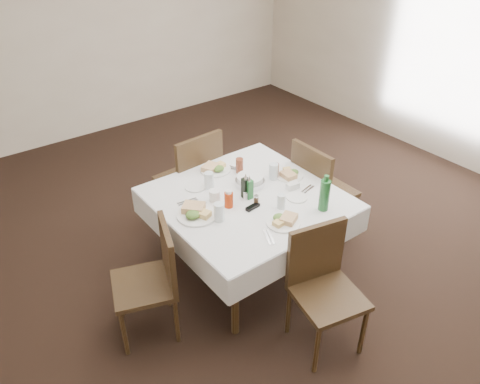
% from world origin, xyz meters
% --- Properties ---
extents(ground_plane, '(7.00, 7.00, 0.00)m').
position_xyz_m(ground_plane, '(0.00, 0.00, 0.00)').
color(ground_plane, black).
extents(room_shell, '(6.04, 7.04, 2.80)m').
position_xyz_m(room_shell, '(0.00, 0.00, 1.71)').
color(room_shell, beige).
rests_on(room_shell, ground).
extents(dining_table, '(1.35, 1.35, 0.76)m').
position_xyz_m(dining_table, '(-0.18, 0.05, 0.68)').
color(dining_table, black).
rests_on(dining_table, ground).
extents(chair_north, '(0.51, 0.51, 1.02)m').
position_xyz_m(chair_north, '(-0.20, 0.84, 0.58)').
color(chair_north, black).
rests_on(chair_north, ground).
extents(chair_south, '(0.52, 0.52, 0.93)m').
position_xyz_m(chair_south, '(-0.19, -0.81, 0.53)').
color(chair_south, black).
rests_on(chair_south, ground).
extents(chair_east, '(0.46, 0.46, 0.98)m').
position_xyz_m(chair_east, '(0.60, 0.03, 0.56)').
color(chair_east, black).
rests_on(chair_east, ground).
extents(chair_west, '(0.54, 0.54, 0.90)m').
position_xyz_m(chair_west, '(-1.08, -0.05, 0.51)').
color(chair_west, black).
rests_on(chair_west, ground).
extents(meal_north, '(0.27, 0.27, 0.06)m').
position_xyz_m(meal_north, '(-0.16, 0.54, 0.78)').
color(meal_north, white).
rests_on(meal_north, dining_table).
extents(meal_south, '(0.25, 0.25, 0.05)m').
position_xyz_m(meal_south, '(-0.19, -0.38, 0.78)').
color(meal_south, white).
rests_on(meal_south, dining_table).
extents(meal_east, '(0.24, 0.24, 0.05)m').
position_xyz_m(meal_east, '(0.29, 0.08, 0.78)').
color(meal_east, white).
rests_on(meal_east, dining_table).
extents(meal_west, '(0.30, 0.30, 0.07)m').
position_xyz_m(meal_west, '(-0.64, 0.08, 0.79)').
color(meal_west, white).
rests_on(meal_west, dining_table).
extents(side_plate_a, '(0.17, 0.17, 0.01)m').
position_xyz_m(side_plate_a, '(-0.44, 0.41, 0.77)').
color(side_plate_a, white).
rests_on(side_plate_a, dining_table).
extents(side_plate_b, '(0.16, 0.16, 0.01)m').
position_xyz_m(side_plate_b, '(0.11, -0.20, 0.77)').
color(side_plate_b, white).
rests_on(side_plate_b, dining_table).
extents(water_n, '(0.08, 0.08, 0.14)m').
position_xyz_m(water_n, '(-0.35, 0.34, 0.83)').
color(water_n, silver).
rests_on(water_n, dining_table).
extents(water_s, '(0.06, 0.06, 0.11)m').
position_xyz_m(water_s, '(-0.07, -0.22, 0.82)').
color(water_s, silver).
rests_on(water_s, dining_table).
extents(water_e, '(0.07, 0.07, 0.14)m').
position_xyz_m(water_e, '(0.16, 0.14, 0.83)').
color(water_e, silver).
rests_on(water_e, dining_table).
extents(water_w, '(0.08, 0.08, 0.14)m').
position_xyz_m(water_w, '(-0.54, -0.07, 0.83)').
color(water_w, silver).
rests_on(water_w, dining_table).
extents(iced_tea_a, '(0.06, 0.06, 0.13)m').
position_xyz_m(iced_tea_a, '(-0.01, 0.39, 0.83)').
color(iced_tea_a, brown).
rests_on(iced_tea_a, dining_table).
extents(iced_tea_b, '(0.06, 0.06, 0.13)m').
position_xyz_m(iced_tea_b, '(0.17, 0.14, 0.83)').
color(iced_tea_b, brown).
rests_on(iced_tea_b, dining_table).
extents(bread_basket, '(0.24, 0.24, 0.08)m').
position_xyz_m(bread_basket, '(-0.06, 0.18, 0.80)').
color(bread_basket, silver).
rests_on(bread_basket, dining_table).
extents(oil_cruet_dark, '(0.05, 0.05, 0.22)m').
position_xyz_m(oil_cruet_dark, '(-0.20, 0.05, 0.86)').
color(oil_cruet_dark, black).
rests_on(oil_cruet_dark, dining_table).
extents(oil_cruet_green, '(0.05, 0.05, 0.20)m').
position_xyz_m(oil_cruet_green, '(-0.18, 0.03, 0.85)').
color(oil_cruet_green, '#22652E').
rests_on(oil_cruet_green, dining_table).
extents(ketchup_bottle, '(0.07, 0.07, 0.14)m').
position_xyz_m(ketchup_bottle, '(-0.38, 0.02, 0.83)').
color(ketchup_bottle, '#B72D08').
rests_on(ketchup_bottle, dining_table).
extents(salt_shaker, '(0.03, 0.03, 0.07)m').
position_xyz_m(salt_shaker, '(-0.22, 0.03, 0.80)').
color(salt_shaker, white).
rests_on(salt_shaker, dining_table).
extents(pepper_shaker, '(0.04, 0.04, 0.08)m').
position_xyz_m(pepper_shaker, '(-0.20, -0.08, 0.80)').
color(pepper_shaker, '#402C1B').
rests_on(pepper_shaker, dining_table).
extents(coffee_mug, '(0.14, 0.14, 0.10)m').
position_xyz_m(coffee_mug, '(-0.43, 0.15, 0.81)').
color(coffee_mug, white).
rests_on(coffee_mug, dining_table).
extents(sunglasses, '(0.12, 0.05, 0.03)m').
position_xyz_m(sunglasses, '(-0.25, -0.10, 0.77)').
color(sunglasses, black).
rests_on(sunglasses, dining_table).
extents(green_bottle, '(0.08, 0.08, 0.29)m').
position_xyz_m(green_bottle, '(0.17, -0.43, 0.89)').
color(green_bottle, '#22652E').
rests_on(green_bottle, dining_table).
extents(sugar_caddy, '(0.11, 0.07, 0.05)m').
position_xyz_m(sugar_caddy, '(0.18, -0.08, 0.79)').
color(sugar_caddy, white).
rests_on(sugar_caddy, dining_table).
extents(cutlery_n, '(0.11, 0.19, 0.01)m').
position_xyz_m(cutlery_n, '(-0.03, 0.52, 0.77)').
color(cutlery_n, silver).
rests_on(cutlery_n, dining_table).
extents(cutlery_s, '(0.11, 0.17, 0.01)m').
position_xyz_m(cutlery_s, '(-0.38, -0.45, 0.77)').
color(cutlery_s, silver).
rests_on(cutlery_s, dining_table).
extents(cutlery_e, '(0.17, 0.08, 0.01)m').
position_xyz_m(cutlery_e, '(0.25, -0.16, 0.77)').
color(cutlery_e, silver).
rests_on(cutlery_e, dining_table).
extents(cutlery_w, '(0.17, 0.06, 0.01)m').
position_xyz_m(cutlery_w, '(-0.60, 0.26, 0.77)').
color(cutlery_w, silver).
rests_on(cutlery_w, dining_table).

